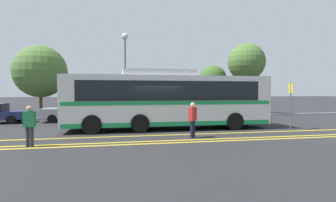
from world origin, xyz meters
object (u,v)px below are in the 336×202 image
(street_lamp, at_px, (125,54))
(tree_0, at_px, (213,79))
(pedestrian_0, at_px, (193,118))
(pedestrian_1, at_px, (30,124))
(tree_2, at_px, (40,72))
(parked_car_2, at_px, (157,111))
(tree_1, at_px, (246,62))
(transit_bus, at_px, (168,99))
(parked_car_3, at_px, (221,109))
(bus_stop_sign, at_px, (291,100))
(parked_car_1, at_px, (75,111))

(street_lamp, bearing_deg, tree_0, 18.81)
(pedestrian_0, xyz_separation_m, pedestrian_1, (-6.94, -0.69, -0.03))
(pedestrian_0, relative_size, tree_0, 0.33)
(street_lamp, bearing_deg, tree_2, 156.05)
(tree_0, relative_size, tree_2, 0.76)
(pedestrian_0, bearing_deg, tree_2, 83.46)
(parked_car_2, bearing_deg, pedestrian_0, -175.74)
(pedestrian_1, bearing_deg, tree_1, -134.22)
(transit_bus, relative_size, parked_car_3, 2.82)
(transit_bus, distance_m, pedestrian_1, 7.49)
(transit_bus, bearing_deg, parked_car_2, 178.57)
(parked_car_2, xyz_separation_m, tree_1, (9.29, 3.48, 4.37))
(pedestrian_0, distance_m, bus_stop_sign, 6.70)
(parked_car_1, relative_size, pedestrian_1, 2.80)
(transit_bus, xyz_separation_m, pedestrian_1, (-6.35, -3.87, -0.85))
(parked_car_1, height_order, parked_car_3, parked_car_1)
(transit_bus, distance_m, tree_0, 13.62)
(parked_car_3, height_order, tree_2, tree_2)
(tree_2, bearing_deg, bus_stop_sign, -37.81)
(bus_stop_sign, bearing_deg, street_lamp, -136.52)
(parked_car_3, relative_size, bus_stop_sign, 1.56)
(pedestrian_0, distance_m, tree_0, 16.25)
(transit_bus, xyz_separation_m, parked_car_2, (0.13, 4.96, -1.06))
(transit_bus, height_order, parked_car_2, transit_bus)
(parked_car_3, xyz_separation_m, tree_1, (3.84, 3.04, 4.32))
(street_lamp, height_order, tree_1, street_lamp)
(pedestrian_1, bearing_deg, transit_bus, -140.82)
(pedestrian_1, height_order, street_lamp, street_lamp)
(parked_car_1, bearing_deg, street_lamp, -51.77)
(pedestrian_0, relative_size, street_lamp, 0.23)
(transit_bus, distance_m, parked_car_1, 8.00)
(parked_car_2, distance_m, bus_stop_sign, 9.50)
(parked_car_1, height_order, bus_stop_sign, bus_stop_sign)
(parked_car_1, distance_m, bus_stop_sign, 14.66)
(transit_bus, bearing_deg, bus_stop_sign, 78.07)
(tree_1, bearing_deg, bus_stop_sign, -103.56)
(parked_car_2, relative_size, pedestrian_1, 2.45)
(transit_bus, height_order, parked_car_3, transit_bus)
(tree_0, bearing_deg, tree_1, -53.15)
(pedestrian_1, bearing_deg, street_lamp, -101.06)
(pedestrian_1, xyz_separation_m, street_lamp, (4.15, 12.14, 4.62))
(parked_car_3, distance_m, pedestrian_0, 9.93)
(bus_stop_sign, distance_m, tree_0, 13.08)
(parked_car_3, bearing_deg, pedestrian_0, -28.37)
(transit_bus, xyz_separation_m, parked_car_3, (5.58, 5.40, -1.01))
(bus_stop_sign, bearing_deg, transit_bus, -101.93)
(tree_1, bearing_deg, tree_2, 170.33)
(pedestrian_0, bearing_deg, parked_car_2, 51.17)
(parked_car_2, relative_size, parked_car_3, 0.93)
(parked_car_2, height_order, parked_car_3, parked_car_3)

